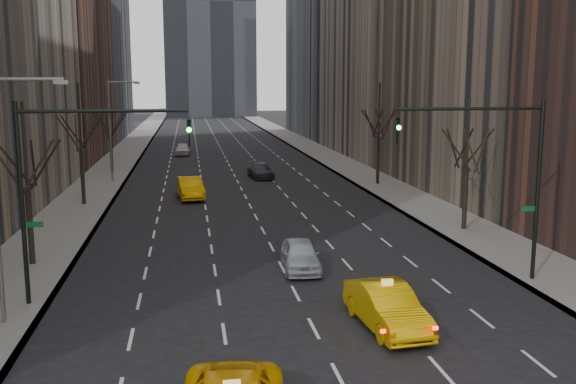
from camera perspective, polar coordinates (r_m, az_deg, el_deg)
name	(u,v)px	position (r m, az deg, el deg)	size (l,w,h in m)	color
sidewalk_left	(126,153)	(84.59, -14.18, 3.39)	(4.50, 320.00, 0.15)	slate
sidewalk_right	(314,150)	(85.84, 2.35, 3.76)	(4.50, 320.00, 0.15)	slate
tree_lw_b	(28,191)	(33.07, -22.13, 0.06)	(3.36, 3.50, 7.82)	black
tree_lw_c	(81,151)	(48.61, -17.90, 3.52)	(3.36, 3.50, 8.74)	black
tree_lw_d	(111,137)	(66.42, -15.49, 4.73)	(3.36, 3.50, 7.36)	black
tree_rw_b	(466,170)	(39.65, 15.58, 1.89)	(3.36, 3.50, 7.82)	black
tree_rw_c	(379,139)	(56.40, 8.06, 4.66)	(3.36, 3.50, 8.74)	black
traffic_mast_left	(65,170)	(26.41, -19.19, 1.88)	(6.69, 0.39, 8.00)	black
traffic_mast_right	(503,161)	(29.25, 18.60, 2.61)	(6.69, 0.39, 8.00)	black
streetlight_near	(4,174)	(24.85, -23.95, 1.43)	(2.83, 0.22, 9.00)	slate
streetlight_far	(114,120)	(59.21, -15.22, 6.19)	(2.83, 0.22, 9.00)	slate
taxi_sedan	(387,307)	(23.91, 8.75, -10.03)	(1.70, 4.88, 1.61)	#DAA304
silver_sedan_ahead	(300,255)	(30.76, 1.11, -5.61)	(1.71, 4.25, 1.45)	#AFB2B7
far_taxi	(190,188)	(50.21, -8.70, 0.35)	(1.75, 5.01, 1.65)	#FFAC05
far_suv_grey	(260,170)	(60.72, -2.47, 1.93)	(1.98, 4.88, 1.42)	#2F2F34
far_car_white	(183,149)	(81.15, -9.34, 3.79)	(1.80, 4.48, 1.53)	silver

